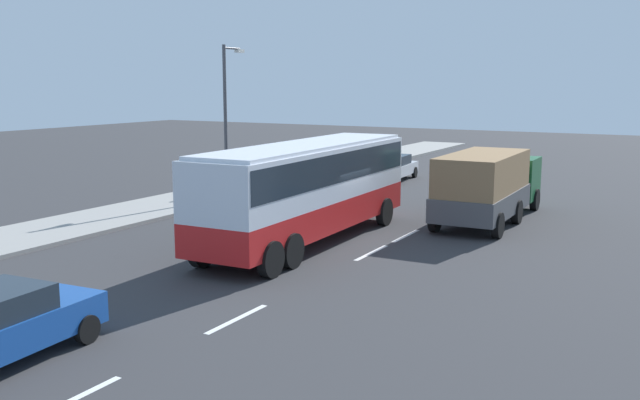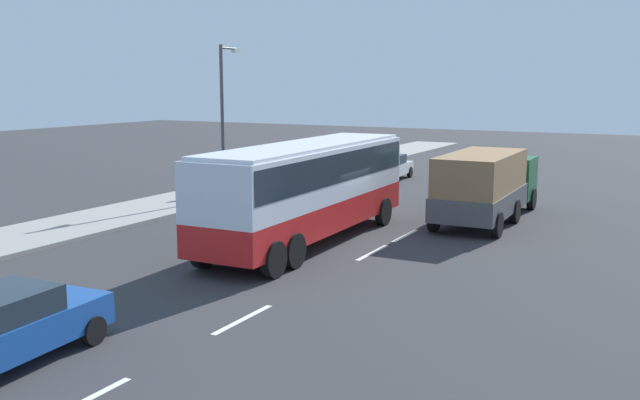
# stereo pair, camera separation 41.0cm
# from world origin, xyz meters

# --- Properties ---
(ground_plane) EXTENTS (120.00, 120.00, 0.00)m
(ground_plane) POSITION_xyz_m (0.00, 0.00, 0.00)
(ground_plane) COLOR #333335
(sidewalk_curb) EXTENTS (80.00, 4.00, 0.15)m
(sidewalk_curb) POSITION_xyz_m (0.00, 9.63, 0.07)
(sidewalk_curb) COLOR gray
(sidewalk_curb) RESTS_ON ground_plane
(lane_centreline) EXTENTS (42.51, 0.16, 0.01)m
(lane_centreline) POSITION_xyz_m (0.95, -2.36, 0.00)
(lane_centreline) COLOR white
(lane_centreline) RESTS_ON ground_plane
(coach_bus) EXTENTS (11.47, 3.04, 3.53)m
(coach_bus) POSITION_xyz_m (-1.27, 0.28, 2.18)
(coach_bus) COLOR red
(coach_bus) RESTS_ON ground_plane
(cargo_truck) EXTENTS (8.33, 2.79, 2.86)m
(cargo_truck) POSITION_xyz_m (5.76, -4.19, 1.56)
(cargo_truck) COLOR #19592D
(cargo_truck) RESTS_ON ground_plane
(car_silver_hatch) EXTENTS (4.86, 2.25, 1.47)m
(car_silver_hatch) POSITION_xyz_m (15.00, 4.06, 0.78)
(car_silver_hatch) COLOR silver
(car_silver_hatch) RESTS_ON ground_plane
(pedestrian_near_curb) EXTENTS (0.32, 0.32, 1.57)m
(pedestrian_near_curb) POSITION_xyz_m (7.58, 8.11, 1.05)
(pedestrian_near_curb) COLOR #38334C
(pedestrian_near_curb) RESTS_ON sidewalk_curb
(pedestrian_at_crossing) EXTENTS (0.32, 0.32, 1.75)m
(pedestrian_at_crossing) POSITION_xyz_m (4.62, 9.27, 1.17)
(pedestrian_at_crossing) COLOR brown
(pedestrian_at_crossing) RESTS_ON sidewalk_curb
(street_lamp) EXTENTS (1.56, 0.24, 7.21)m
(street_lamp) POSITION_xyz_m (4.63, 8.09, 4.25)
(street_lamp) COLOR #47474C
(street_lamp) RESTS_ON sidewalk_curb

